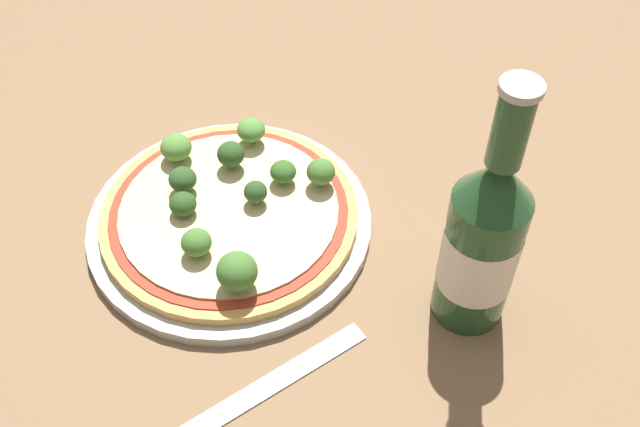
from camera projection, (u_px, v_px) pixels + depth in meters
The scene contains 15 objects.
ground_plane at pixel (253, 210), 0.74m from camera, with size 3.00×3.00×0.00m, color #846647.
plate at pixel (230, 222), 0.72m from camera, with size 0.27×0.27×0.01m.
pizza at pixel (229, 214), 0.71m from camera, with size 0.24×0.24×0.01m.
broccoli_floret_0 at pixel (237, 271), 0.63m from camera, with size 0.04×0.04×0.04m.
broccoli_floret_1 at pixel (255, 192), 0.70m from camera, with size 0.02×0.02×0.02m.
broccoli_floret_2 at pixel (176, 147), 0.74m from camera, with size 0.03×0.03×0.03m.
broccoli_floret_3 at pixel (184, 207), 0.69m from camera, with size 0.03×0.03×0.02m.
broccoli_floret_4 at pixel (196, 243), 0.66m from camera, with size 0.03×0.03×0.03m.
broccoli_floret_5 at pixel (231, 154), 0.73m from camera, with size 0.03×0.03×0.03m.
broccoli_floret_6 at pixel (183, 179), 0.71m from camera, with size 0.03×0.03×0.03m.
broccoli_floret_7 at pixel (285, 175), 0.72m from camera, with size 0.03×0.03×0.02m.
broccoli_floret_8 at pixel (251, 130), 0.75m from camera, with size 0.03×0.03×0.03m.
broccoli_floret_9 at pixel (321, 172), 0.71m from camera, with size 0.03×0.03×0.03m.
beer_bottle at pixel (482, 241), 0.59m from camera, with size 0.06×0.06×0.25m.
fork at pixel (265, 387), 0.61m from camera, with size 0.05×0.19×0.00m.
Camera 1 is at (0.48, -0.14, 0.55)m, focal length 42.00 mm.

